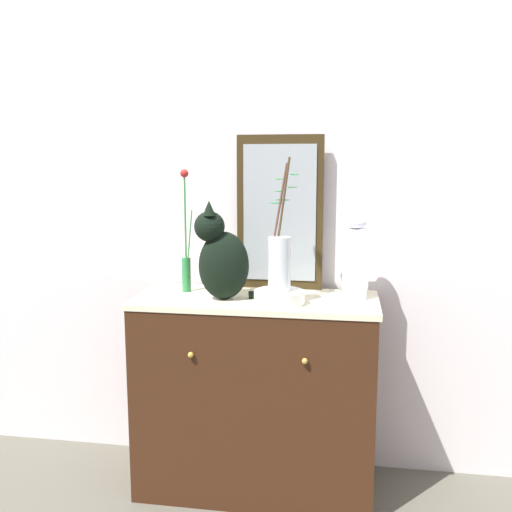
# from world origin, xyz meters

# --- Properties ---
(ground_plane) EXTENTS (6.00, 6.00, 0.00)m
(ground_plane) POSITION_xyz_m (0.00, 0.00, 0.00)
(ground_plane) COLOR #565448
(wall_back) EXTENTS (4.40, 0.08, 2.60)m
(wall_back) POSITION_xyz_m (0.00, 0.30, 1.30)
(wall_back) COLOR silver
(wall_back) RESTS_ON ground_plane
(sideboard) EXTENTS (1.04, 0.46, 0.87)m
(sideboard) POSITION_xyz_m (0.00, -0.00, 0.44)
(sideboard) COLOR #361D0F
(sideboard) RESTS_ON ground_plane
(mirror_leaning) EXTENTS (0.39, 0.03, 0.69)m
(mirror_leaning) POSITION_xyz_m (0.08, 0.20, 1.22)
(mirror_leaning) COLOR #2F2310
(mirror_leaning) RESTS_ON sideboard
(cat_sitting) EXTENTS (0.40, 0.20, 0.41)m
(cat_sitting) POSITION_xyz_m (-0.14, -0.05, 1.05)
(cat_sitting) COLOR black
(cat_sitting) RESTS_ON sideboard
(vase_slim_green) EXTENTS (0.05, 0.04, 0.54)m
(vase_slim_green) POSITION_xyz_m (-0.33, 0.07, 1.04)
(vase_slim_green) COLOR #2B773E
(vase_slim_green) RESTS_ON sideboard
(bowl_porcelain) EXTENTS (0.21, 0.21, 0.05)m
(bowl_porcelain) POSITION_xyz_m (0.11, -0.09, 0.90)
(bowl_porcelain) COLOR white
(bowl_porcelain) RESTS_ON sideboard
(vase_glass_clear) EXTENTS (0.13, 0.16, 0.54)m
(vase_glass_clear) POSITION_xyz_m (0.11, -0.09, 1.06)
(vase_glass_clear) COLOR silver
(vase_glass_clear) RESTS_ON bowl_porcelain
(jar_lidded_porcelain) EXTENTS (0.10, 0.10, 0.37)m
(jar_lidded_porcelain) POSITION_xyz_m (0.41, 0.07, 1.05)
(jar_lidded_porcelain) COLOR white
(jar_lidded_porcelain) RESTS_ON sideboard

